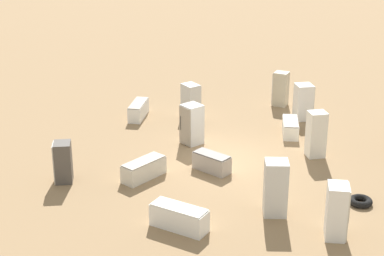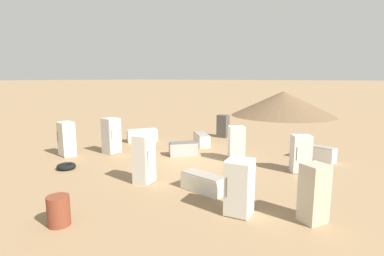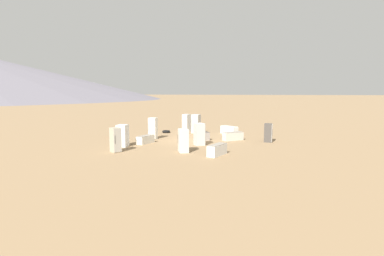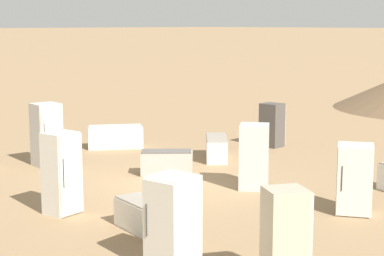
% 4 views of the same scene
% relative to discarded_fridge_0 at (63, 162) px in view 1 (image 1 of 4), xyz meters
% --- Properties ---
extents(ground_plane, '(1000.00, 1000.00, 0.00)m').
position_rel_discarded_fridge_0_xyz_m(ground_plane, '(-1.46, 6.00, -0.75)').
color(ground_plane, '#937551').
extents(discarded_fridge_0, '(0.73, 0.69, 1.49)m').
position_rel_discarded_fridge_0_xyz_m(discarded_fridge_0, '(0.00, 0.00, 0.00)').
color(discarded_fridge_0, '#4C4742').
rests_on(discarded_fridge_0, ground_plane).
extents(discarded_fridge_1, '(0.97, 0.93, 1.58)m').
position_rel_discarded_fridge_0_xyz_m(discarded_fridge_1, '(-6.30, 4.85, 0.04)').
color(discarded_fridge_1, silver).
rests_on(discarded_fridge_1, ground_plane).
extents(discarded_fridge_2, '(0.81, 0.86, 1.65)m').
position_rel_discarded_fridge_0_xyz_m(discarded_fridge_2, '(-7.78, 9.17, 0.08)').
color(discarded_fridge_2, '#B2A88E').
rests_on(discarded_fridge_2, ground_plane).
extents(discarded_fridge_3, '(0.87, 0.76, 1.74)m').
position_rel_discarded_fridge_0_xyz_m(discarded_fridge_3, '(4.23, 8.78, 0.13)').
color(discarded_fridge_3, white).
rests_on(discarded_fridge_3, ground_plane).
extents(discarded_fridge_4, '(1.40, 1.45, 0.68)m').
position_rel_discarded_fridge_0_xyz_m(discarded_fridge_4, '(-0.62, 5.37, -0.41)').
color(discarded_fridge_4, '#A89E93').
rests_on(discarded_fridge_4, ground_plane).
extents(discarded_fridge_5, '(1.02, 1.02, 1.67)m').
position_rel_discarded_fridge_0_xyz_m(discarded_fridge_5, '(-3.29, 4.75, 0.09)').
color(discarded_fridge_5, silver).
rests_on(discarded_fridge_5, ground_plane).
extents(discarded_fridge_6, '(1.70, 0.86, 0.63)m').
position_rel_discarded_fridge_0_xyz_m(discarded_fridge_6, '(-4.09, 8.97, -0.43)').
color(discarded_fridge_6, silver).
rests_on(discarded_fridge_6, ground_plane).
extents(discarded_fridge_7, '(0.81, 0.85, 1.63)m').
position_rel_discarded_fridge_0_xyz_m(discarded_fridge_7, '(-5.88, 9.88, 0.07)').
color(discarded_fridge_7, white).
rests_on(discarded_fridge_7, ground_plane).
extents(discarded_fridge_8, '(0.79, 0.79, 1.87)m').
position_rel_discarded_fridge_0_xyz_m(discarded_fridge_8, '(2.71, 7.18, 0.19)').
color(discarded_fridge_8, silver).
rests_on(discarded_fridge_8, ground_plane).
extents(discarded_fridge_9, '(0.74, 0.76, 1.83)m').
position_rel_discarded_fridge_0_xyz_m(discarded_fridge_9, '(-1.81, 9.51, 0.17)').
color(discarded_fridge_9, silver).
rests_on(discarded_fridge_9, ground_plane).
extents(discarded_fridge_10, '(1.81, 0.93, 0.71)m').
position_rel_discarded_fridge_0_xyz_m(discarded_fridge_10, '(-6.44, 2.47, -0.39)').
color(discarded_fridge_10, white).
rests_on(discarded_fridge_10, ground_plane).
extents(discarded_fridge_11, '(1.54, 1.89, 0.76)m').
position_rel_discarded_fridge_0_xyz_m(discarded_fridge_11, '(3.51, 4.06, -0.37)').
color(discarded_fridge_11, white).
rests_on(discarded_fridge_11, ground_plane).
extents(discarded_fridge_12, '(1.69, 1.66, 0.70)m').
position_rel_discarded_fridge_0_xyz_m(discarded_fridge_12, '(-0.12, 2.87, -0.40)').
color(discarded_fridge_12, beige).
rests_on(discarded_fridge_12, ground_plane).
extents(scrap_tire, '(0.80, 0.80, 0.23)m').
position_rel_discarded_fridge_0_xyz_m(scrap_tire, '(2.21, 10.16, -0.63)').
color(scrap_tire, black).
rests_on(scrap_tire, ground_plane).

